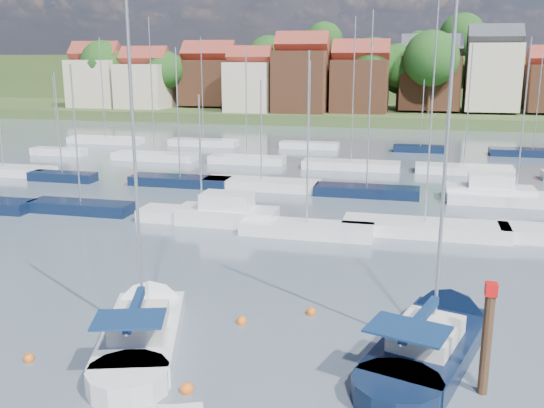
# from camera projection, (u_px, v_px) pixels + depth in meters

# --- Properties ---
(ground) EXTENTS (260.00, 260.00, 0.00)m
(ground) POSITION_uv_depth(u_px,v_px,m) (339.00, 175.00, 60.53)
(ground) COLOR #4B5B66
(ground) RESTS_ON ground
(sailboat_centre) EXTENTS (6.18, 11.57, 15.24)m
(sailboat_centre) POSITION_uv_depth(u_px,v_px,m) (147.00, 322.00, 26.14)
(sailboat_centre) COLOR silver
(sailboat_centre) RESTS_ON ground
(sailboat_navy) EXTENTS (6.55, 12.39, 16.58)m
(sailboat_navy) POSITION_uv_depth(u_px,v_px,m) (440.00, 333.00, 25.13)
(sailboat_navy) COLOR black
(sailboat_navy) RESTS_ON ground
(timber_piling) EXTENTS (0.40, 0.40, 6.36)m
(timber_piling) POSITION_uv_depth(u_px,v_px,m) (484.00, 365.00, 21.06)
(timber_piling) COLOR #4C331E
(timber_piling) RESTS_ON ground
(buoy_c) EXTENTS (0.42, 0.42, 0.42)m
(buoy_c) POSITION_uv_depth(u_px,v_px,m) (29.00, 361.00, 23.57)
(buoy_c) COLOR #D85914
(buoy_c) RESTS_ON ground
(buoy_d) EXTENTS (0.50, 0.50, 0.50)m
(buoy_d) POSITION_uv_depth(u_px,v_px,m) (187.00, 392.00, 21.38)
(buoy_d) COLOR #D85914
(buoy_d) RESTS_ON ground
(buoy_e) EXTENTS (0.46, 0.46, 0.46)m
(buoy_e) POSITION_uv_depth(u_px,v_px,m) (311.00, 314.00, 27.86)
(buoy_e) COLOR #D85914
(buoy_e) RESTS_ON ground
(buoy_h) EXTENTS (0.48, 0.48, 0.48)m
(buoy_h) POSITION_uv_depth(u_px,v_px,m) (242.00, 323.00, 26.88)
(buoy_h) COLOR #D85914
(buoy_h) RESTS_ON ground
(marina_field) EXTENTS (79.62, 41.41, 15.93)m
(marina_field) POSITION_uv_depth(u_px,v_px,m) (353.00, 181.00, 55.41)
(marina_field) COLOR silver
(marina_field) RESTS_ON ground
(far_shore_town) EXTENTS (212.46, 90.00, 22.27)m
(far_shore_town) POSITION_uv_depth(u_px,v_px,m) (398.00, 86.00, 146.47)
(far_shore_town) COLOR #445A2D
(far_shore_town) RESTS_ON ground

